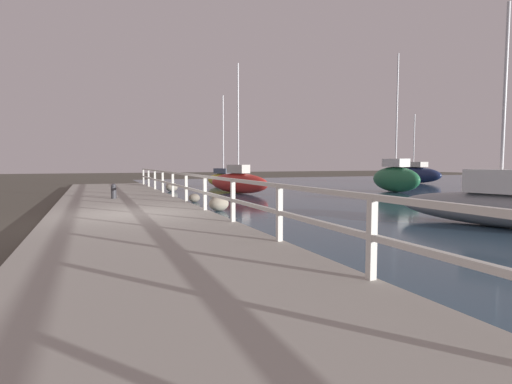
% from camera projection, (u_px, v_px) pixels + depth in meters
% --- Properties ---
extents(ground_plane, '(120.00, 120.00, 0.00)m').
position_uv_depth(ground_plane, '(132.00, 222.00, 11.75)').
color(ground_plane, '#4C473D').
extents(dock_walkway, '(4.62, 36.00, 0.25)m').
position_uv_depth(dock_walkway, '(132.00, 218.00, 11.74)').
color(dock_walkway, '#9E998E').
rests_on(dock_walkway, ground).
extents(railing, '(0.10, 32.50, 1.09)m').
position_uv_depth(railing, '(205.00, 187.00, 12.52)').
color(railing, silver).
rests_on(railing, dock_walkway).
extents(boulder_downstream, '(0.50, 0.45, 0.38)m').
position_uv_depth(boulder_downstream, '(194.00, 198.00, 17.63)').
color(boulder_downstream, slate).
rests_on(boulder_downstream, ground).
extents(boulder_upstream, '(0.72, 0.65, 0.54)m').
position_uv_depth(boulder_upstream, '(219.00, 204.00, 14.39)').
color(boulder_upstream, gray).
rests_on(boulder_upstream, ground).
extents(boulder_mid_strip, '(0.73, 0.66, 0.55)m').
position_uv_depth(boulder_mid_strip, '(172.00, 187.00, 24.18)').
color(boulder_mid_strip, gray).
rests_on(boulder_mid_strip, ground).
extents(mooring_bollard, '(0.22, 0.22, 0.62)m').
position_uv_depth(mooring_bollard, '(114.00, 191.00, 16.59)').
color(mooring_bollard, '#333338').
rests_on(mooring_bollard, dock_walkway).
extents(sailboat_green, '(1.18, 3.89, 8.08)m').
position_uv_depth(sailboat_green, '(395.00, 178.00, 23.69)').
color(sailboat_green, '#236B42').
rests_on(sailboat_green, water_surface).
extents(sailboat_yellow, '(1.98, 3.91, 6.39)m').
position_uv_depth(sailboat_yellow, '(223.00, 179.00, 28.06)').
color(sailboat_yellow, gold).
rests_on(sailboat_yellow, water_surface).
extents(sailboat_gray, '(2.83, 5.97, 5.94)m').
position_uv_depth(sailboat_gray, '(500.00, 206.00, 10.80)').
color(sailboat_gray, gray).
rests_on(sailboat_gray, water_surface).
extents(sailboat_red, '(2.66, 4.56, 7.26)m').
position_uv_depth(sailboat_red, '(238.00, 182.00, 22.65)').
color(sailboat_red, red).
rests_on(sailboat_red, water_surface).
extents(sailboat_navy, '(2.29, 5.51, 5.88)m').
position_uv_depth(sailboat_navy, '(413.00, 174.00, 34.38)').
color(sailboat_navy, '#192347').
rests_on(sailboat_navy, water_surface).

